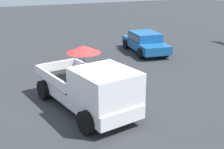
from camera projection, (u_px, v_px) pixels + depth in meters
ground_plane at (85, 107)px, 11.72m from camera, size 80.00×80.00×0.00m
pickup_truck_main at (91, 87)px, 11.07m from camera, size 5.31×3.00×2.29m
parked_sedan_near at (145, 41)px, 19.64m from camera, size 4.49×2.39×1.33m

